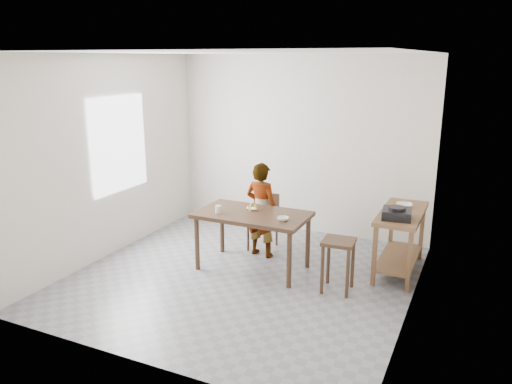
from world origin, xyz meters
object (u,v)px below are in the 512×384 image
at_px(prep_counter, 400,242).
at_px(stool, 338,265).
at_px(dining_chair, 263,222).
at_px(child, 262,210).
at_px(dining_table, 253,241).

bearing_deg(prep_counter, stool, -122.83).
bearing_deg(dining_chair, stool, -37.99).
xyz_separation_m(child, dining_chair, (-0.09, 0.24, -0.26)).
height_order(child, dining_chair, child).
height_order(dining_table, stool, dining_table).
relative_size(child, dining_chair, 1.68).
height_order(child, stool, child).
bearing_deg(prep_counter, dining_table, -157.85).
relative_size(child, stool, 2.08).
bearing_deg(child, dining_table, 109.12).
xyz_separation_m(prep_counter, stool, (-0.55, -0.86, -0.09)).
distance_m(prep_counter, stool, 1.02).
relative_size(dining_chair, stool, 1.24).
bearing_deg(dining_chair, prep_counter, -5.51).
xyz_separation_m(dining_chair, stool, (1.35, -0.86, -0.07)).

